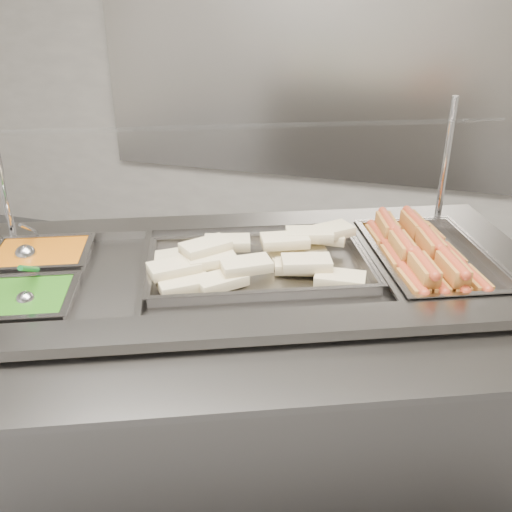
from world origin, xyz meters
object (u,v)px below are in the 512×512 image
(pan_wraps, at_px, (259,270))
(serving_spoon, at_px, (26,295))
(steam_counter, at_px, (242,378))
(sneeze_guard, at_px, (233,132))
(ladle, at_px, (26,253))
(pan_hotdogs, at_px, (429,265))

(pan_wraps, relative_size, serving_spoon, 4.51)
(serving_spoon, bearing_deg, steam_counter, 36.21)
(sneeze_guard, bearing_deg, pan_wraps, -52.14)
(serving_spoon, bearing_deg, ladle, 126.53)
(ladle, relative_size, serving_spoon, 1.07)
(steam_counter, height_order, ladle, ladle)
(steam_counter, relative_size, pan_wraps, 2.63)
(steam_counter, bearing_deg, pan_wraps, 22.51)
(pan_hotdogs, height_order, ladle, ladle)
(ladle, bearing_deg, sneeze_guard, 29.83)
(steam_counter, xyz_separation_m, pan_hotdogs, (0.61, 0.25, 0.44))
(sneeze_guard, bearing_deg, ladle, -150.17)
(sneeze_guard, xyz_separation_m, pan_wraps, (0.15, -0.19, -0.42))
(serving_spoon, bearing_deg, pan_hotdogs, 29.40)
(pan_hotdogs, bearing_deg, steam_counter, -157.49)
(pan_wraps, xyz_separation_m, serving_spoon, (-0.60, -0.42, 0.04))
(sneeze_guard, distance_m, ladle, 0.83)
(pan_hotdogs, bearing_deg, sneeze_guard, -176.77)
(sneeze_guard, height_order, ladle, sneeze_guard)
(pan_hotdogs, distance_m, pan_wraps, 0.60)
(pan_hotdogs, relative_size, serving_spoon, 3.68)
(sneeze_guard, distance_m, pan_wraps, 0.48)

